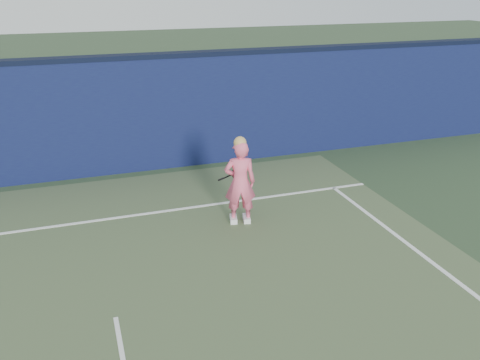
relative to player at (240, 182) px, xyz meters
name	(u,v)px	position (x,y,z in m)	size (l,w,h in m)	color
backstop_wall	(84,120)	(-2.43, 3.34, 0.48)	(24.00, 0.40, 2.50)	#0E123E
wall_cap	(77,59)	(-2.43, 3.34, 1.78)	(24.00, 0.42, 0.10)	black
player	(240,182)	(0.00, 0.00, 0.00)	(0.62, 0.48, 1.61)	#F76083
racket	(237,173)	(0.09, 0.47, -0.01)	(0.54, 0.14, 0.29)	black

